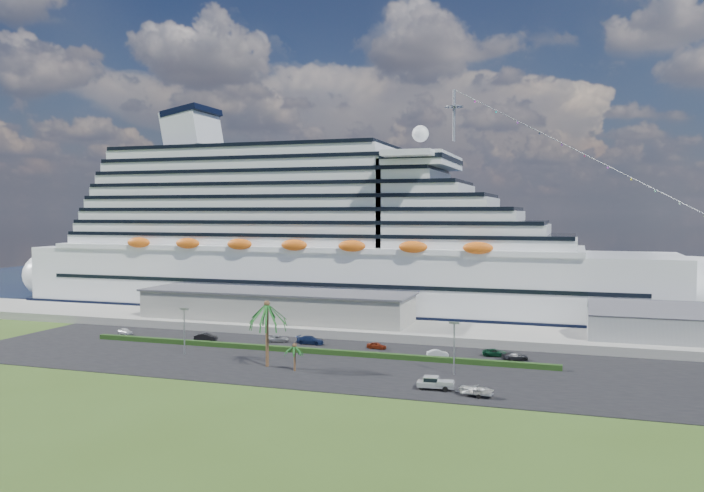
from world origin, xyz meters
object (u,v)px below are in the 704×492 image
(boat_trailer, at_px, (477,389))
(pickup_truck, at_px, (435,383))
(cruise_ship, at_px, (328,247))
(parked_car_3, at_px, (310,340))

(boat_trailer, bearing_deg, pickup_truck, 161.78)
(cruise_ship, distance_m, boat_trailer, 83.87)
(cruise_ship, xyz_separation_m, boat_trailer, (46.70, -67.90, -15.55))
(pickup_truck, height_order, boat_trailer, pickup_truck)
(pickup_truck, relative_size, boat_trailer, 0.97)
(parked_car_3, bearing_deg, cruise_ship, 16.42)
(cruise_ship, xyz_separation_m, pickup_truck, (40.52, -65.86, -15.56))
(parked_car_3, bearing_deg, pickup_truck, -130.39)
(parked_car_3, bearing_deg, boat_trailer, -127.15)
(parked_car_3, height_order, pickup_truck, pickup_truck)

